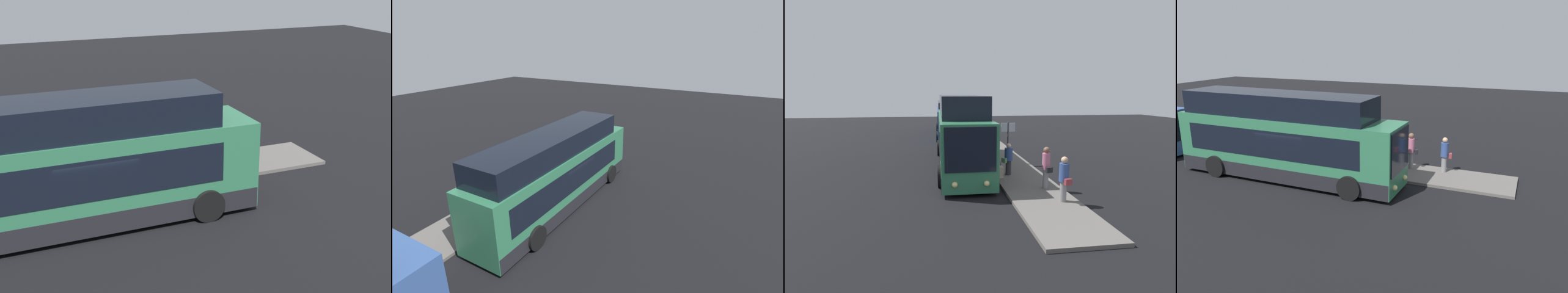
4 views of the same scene
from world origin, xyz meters
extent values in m
plane|color=black|center=(0.00, 0.00, 0.00)|extent=(80.00, 80.00, 0.00)
cube|color=#605B56|center=(0.00, 2.91, 0.07)|extent=(20.00, 2.62, 0.14)
cube|color=#2D704C|center=(-0.33, 0.06, 1.64)|extent=(11.30, 2.40, 2.91)
cube|color=black|center=(-0.33, 0.06, 0.54)|extent=(11.24, 2.42, 0.70)
cube|color=black|center=(-0.61, 0.06, 1.99)|extent=(9.27, 2.43, 1.28)
cube|color=black|center=(5.34, 0.06, 2.06)|extent=(0.06, 2.11, 1.86)
sphere|color=#F9E58C|center=(5.36, 0.72, 0.64)|extent=(0.24, 0.24, 0.24)
sphere|color=#F9E58C|center=(5.36, -0.60, 0.64)|extent=(0.24, 0.24, 0.24)
cylinder|color=black|center=(3.51, 1.26, 0.54)|extent=(1.08, 0.30, 1.08)
cylinder|color=black|center=(3.51, -1.14, 0.54)|extent=(1.08, 0.30, 1.08)
cylinder|color=black|center=(-3.83, 1.26, 0.54)|extent=(1.08, 0.30, 1.08)
cylinder|color=black|center=(-3.83, -1.14, 0.54)|extent=(1.08, 0.30, 1.08)
cube|color=black|center=(-0.78, 0.06, 3.64)|extent=(9.60, 2.21, 1.09)
cube|color=#33518C|center=(-14.00, 0.06, 1.47)|extent=(11.89, 2.57, 2.60)
cube|color=#23478C|center=(-14.00, 0.06, 0.52)|extent=(11.83, 2.59, 0.70)
cube|color=black|center=(-14.29, 0.06, 1.78)|extent=(9.75, 2.60, 1.14)
cube|color=black|center=(-8.03, 0.06, 1.83)|extent=(0.06, 2.26, 1.66)
sphere|color=#F9E58C|center=(-8.01, 0.76, 0.62)|extent=(0.24, 0.24, 0.24)
sphere|color=#F9E58C|center=(-8.01, -0.65, 0.62)|extent=(0.24, 0.24, 0.24)
cylinder|color=black|center=(-9.95, 1.34, 0.47)|extent=(0.95, 0.30, 0.95)
cylinder|color=black|center=(-9.95, -1.23, 0.47)|extent=(0.95, 0.30, 0.95)
cylinder|color=black|center=(-17.68, 1.34, 0.47)|extent=(0.95, 0.30, 0.95)
cylinder|color=black|center=(-17.68, -1.23, 0.47)|extent=(0.95, 0.30, 0.95)
cube|color=black|center=(-14.47, 0.06, 3.12)|extent=(10.10, 2.36, 0.71)
cylinder|color=gray|center=(4.77, 3.46, 0.56)|extent=(0.29, 0.29, 0.85)
cylinder|color=#CC6B8C|center=(4.77, 3.46, 1.36)|extent=(0.41, 0.41, 0.74)
sphere|color=brown|center=(4.77, 3.46, 1.86)|extent=(0.28, 0.28, 0.28)
cube|color=black|center=(5.04, 3.52, 1.04)|extent=(0.19, 0.30, 0.24)
cylinder|color=#2D2D33|center=(2.31, 2.35, 0.51)|extent=(0.39, 0.39, 0.75)
cylinder|color=#334C8C|center=(2.31, 2.35, 1.22)|extent=(0.56, 0.56, 0.65)
sphere|color=beige|center=(2.31, 2.35, 1.66)|extent=(0.25, 0.25, 0.25)
cube|color=#598C59|center=(2.47, 2.09, 0.94)|extent=(0.31, 0.26, 0.24)
cylinder|color=gray|center=(6.48, 3.56, 0.54)|extent=(0.31, 0.31, 0.81)
cylinder|color=#334C8C|center=(6.48, 3.56, 1.31)|extent=(0.45, 0.45, 0.71)
sphere|color=tan|center=(6.48, 3.56, 1.79)|extent=(0.27, 0.27, 0.27)
cube|color=maroon|center=(6.76, 3.62, 1.00)|extent=(0.20, 0.30, 0.24)
cube|color=beige|center=(2.77, 1.85, 0.42)|extent=(0.42, 0.20, 0.57)
cylinder|color=black|center=(2.77, 1.85, 0.82)|extent=(0.02, 0.02, 0.24)
cylinder|color=#4C4C51|center=(-0.37, 2.93, 1.38)|extent=(0.10, 0.10, 2.48)
cube|color=silver|center=(-0.37, 2.93, 2.31)|extent=(0.04, 0.85, 0.53)
camera|label=1|loc=(-2.96, -15.60, 8.17)|focal=50.00mm
camera|label=2|loc=(-12.21, -8.40, 8.66)|focal=28.00mm
camera|label=3|loc=(17.32, -1.24, 4.33)|focal=28.00mm
camera|label=4|loc=(10.29, -14.54, 6.62)|focal=35.00mm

